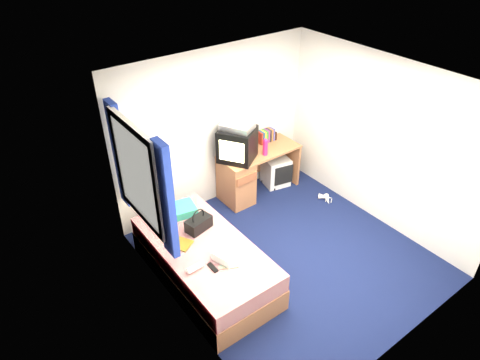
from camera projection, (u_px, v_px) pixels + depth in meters
ground at (289, 256)px, 5.73m from camera, size 3.40×3.40×0.00m
room_shell at (296, 163)px, 4.93m from camera, size 3.40×3.40×3.40m
bed at (205, 261)px, 5.27m from camera, size 1.01×2.00×0.54m
pillow at (177, 211)px, 5.58m from camera, size 0.54×0.40×0.11m
desk at (244, 175)px, 6.64m from camera, size 1.30×0.55×0.75m
storage_cube at (276, 171)px, 7.05m from camera, size 0.46×0.46×0.48m
crt_tv at (237, 144)px, 6.24m from camera, size 0.66×0.67×0.50m
vcr at (237, 126)px, 6.08m from camera, size 0.49×0.54×0.09m
book_row at (266, 136)px, 6.77m from camera, size 0.27×0.13×0.20m
picture_frame at (274, 135)px, 6.86m from camera, size 0.03×0.12×0.14m
pink_water_bottle at (265, 148)px, 6.42m from camera, size 0.10×0.10×0.24m
aerosol_can at (255, 147)px, 6.50m from camera, size 0.06×0.06×0.19m
handbag at (199, 223)px, 5.31m from camera, size 0.36×0.25×0.30m
towel at (228, 253)px, 4.92m from camera, size 0.38×0.34×0.11m
magazine at (180, 243)px, 5.13m from camera, size 0.32×0.35×0.01m
water_bottle at (195, 267)px, 4.76m from camera, size 0.20×0.08×0.07m
colour_swatch_fan at (229, 266)px, 4.81m from camera, size 0.22×0.16×0.01m
remote_control at (213, 268)px, 4.79m from camera, size 0.05×0.16×0.02m
window_assembly at (139, 175)px, 4.78m from camera, size 0.11×1.42×1.40m
white_heels at (326, 198)px, 6.75m from camera, size 0.23×0.30×0.09m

